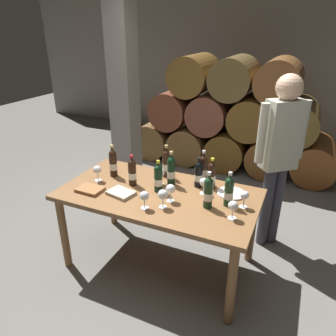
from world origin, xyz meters
name	(u,v)px	position (x,y,z in m)	size (l,w,h in m)	color
ground_plane	(159,262)	(0.00, 0.00, 0.00)	(14.00, 14.00, 0.00)	#66635E
cellar_back_wall	(255,65)	(0.00, 4.20, 1.40)	(10.00, 0.24, 2.80)	gray
barrel_stack	(232,119)	(0.00, 2.60, 0.75)	(3.12, 0.90, 1.69)	brown
stone_pillar	(124,88)	(-1.30, 1.60, 1.30)	(0.32, 0.32, 2.60)	gray
dining_table	(159,202)	(0.00, 0.00, 0.67)	(1.70, 0.90, 0.76)	brown
wine_bottle_0	(166,163)	(-0.07, 0.32, 0.90)	(0.07, 0.07, 0.32)	black
wine_bottle_1	(229,191)	(0.60, 0.04, 0.89)	(0.07, 0.07, 0.29)	#19381E
wine_bottle_2	(208,192)	(0.46, -0.05, 0.89)	(0.07, 0.07, 0.31)	#19381E
wine_bottle_3	(171,171)	(0.04, 0.19, 0.90)	(0.07, 0.07, 0.32)	black
wine_bottle_4	(158,178)	(-0.01, 0.02, 0.89)	(0.07, 0.07, 0.29)	black
wine_bottle_5	(199,174)	(0.27, 0.25, 0.88)	(0.07, 0.07, 0.28)	black
wine_bottle_6	(212,175)	(0.39, 0.27, 0.88)	(0.07, 0.07, 0.28)	black
wine_bottle_7	(203,169)	(0.28, 0.35, 0.89)	(0.07, 0.07, 0.31)	black
wine_bottle_8	(132,172)	(-0.28, 0.04, 0.89)	(0.07, 0.07, 0.29)	black
wine_bottle_9	(113,163)	(-0.54, 0.12, 0.89)	(0.07, 0.07, 0.31)	black
wine_glass_0	(233,206)	(0.68, -0.14, 0.87)	(0.07, 0.07, 0.15)	white
wine_glass_1	(160,173)	(-0.05, 0.15, 0.87)	(0.09, 0.09, 0.16)	white
wine_glass_2	(245,196)	(0.72, 0.06, 0.86)	(0.07, 0.07, 0.14)	white
wine_glass_3	(204,183)	(0.36, 0.14, 0.87)	(0.08, 0.08, 0.15)	white
wine_glass_4	(163,195)	(0.14, -0.20, 0.87)	(0.08, 0.08, 0.15)	white
wine_glass_5	(171,189)	(0.15, -0.09, 0.87)	(0.08, 0.08, 0.15)	white
wine_glass_6	(144,196)	(0.01, -0.28, 0.87)	(0.08, 0.08, 0.15)	white
wine_glass_7	(97,170)	(-0.61, -0.03, 0.87)	(0.08, 0.08, 0.15)	white
tasting_notebook	(121,193)	(-0.28, -0.16, 0.77)	(0.22, 0.16, 0.03)	#B2A893
leather_ledger	(90,189)	(-0.56, -0.22, 0.77)	(0.22, 0.16, 0.03)	#936038
serving_plate	(231,193)	(0.58, 0.23, 0.77)	(0.24, 0.24, 0.01)	white
sommelier_presenting	(280,149)	(0.88, 0.75, 1.04)	(0.40, 0.35, 1.72)	#383842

